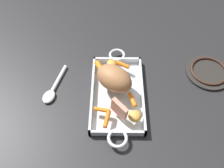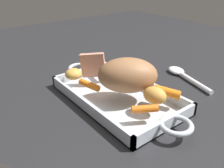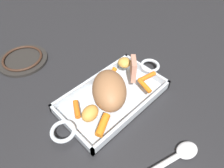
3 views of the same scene
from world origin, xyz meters
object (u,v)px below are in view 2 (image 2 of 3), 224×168
(baby_carrot_southeast, at_px, (167,92))
(baby_carrot_southwest, at_px, (113,70))
(baby_carrot_northeast, at_px, (100,67))
(serving_spoon, at_px, (183,75))
(baby_carrot_center_right, at_px, (145,109))
(roasting_dish, at_px, (117,96))
(pork_roast, at_px, (128,75))
(baby_carrot_northwest, at_px, (89,85))
(potato_golden_large, at_px, (74,74))
(potato_golden_small, at_px, (155,95))
(roast_slice_thin, at_px, (93,65))

(baby_carrot_southeast, bearing_deg, baby_carrot_southwest, -176.12)
(baby_carrot_northeast, height_order, serving_spoon, baby_carrot_northeast)
(baby_carrot_center_right, bearing_deg, roasting_dish, 169.42)
(pork_roast, distance_m, baby_carrot_northwest, 0.11)
(pork_roast, height_order, potato_golden_large, pork_roast)
(potato_golden_large, xyz_separation_m, potato_golden_small, (0.24, 0.09, 0.00))
(pork_roast, height_order, baby_carrot_northwest, pork_roast)
(baby_carrot_southwest, bearing_deg, serving_spoon, 61.48)
(potato_golden_large, bearing_deg, pork_roast, 26.70)
(roast_slice_thin, xyz_separation_m, serving_spoon, (0.13, 0.28, -0.06))
(roasting_dish, relative_size, pork_roast, 3.07)
(baby_carrot_northeast, bearing_deg, baby_carrot_southeast, 8.05)
(pork_roast, bearing_deg, baby_carrot_northwest, -136.88)
(baby_carrot_southwest, bearing_deg, roast_slice_thin, -101.04)
(baby_carrot_southeast, relative_size, potato_golden_large, 1.37)
(baby_carrot_southwest, relative_size, baby_carrot_northeast, 0.87)
(baby_carrot_northwest, bearing_deg, baby_carrot_southeast, 39.34)
(pork_roast, relative_size, roast_slice_thin, 2.18)
(potato_golden_small, xyz_separation_m, serving_spoon, (-0.10, 0.25, -0.05))
(serving_spoon, bearing_deg, baby_carrot_southeast, 131.61)
(baby_carrot_center_right, distance_m, potato_golden_large, 0.26)
(baby_carrot_northeast, bearing_deg, potato_golden_small, -3.61)
(roast_slice_thin, bearing_deg, baby_carrot_southwest, 78.96)
(pork_roast, relative_size, baby_carrot_northwest, 2.44)
(roast_slice_thin, height_order, serving_spoon, roast_slice_thin)
(serving_spoon, bearing_deg, baby_carrot_center_right, 127.06)
(baby_carrot_northeast, xyz_separation_m, serving_spoon, (0.15, 0.23, -0.04))
(pork_roast, xyz_separation_m, potato_golden_small, (0.09, 0.01, -0.02))
(roasting_dish, distance_m, baby_carrot_northwest, 0.08)
(baby_carrot_center_right, distance_m, potato_golden_small, 0.05)
(pork_roast, height_order, serving_spoon, pork_roast)
(baby_carrot_southwest, distance_m, potato_golden_large, 0.13)
(potato_golden_large, xyz_separation_m, serving_spoon, (0.15, 0.33, -0.04))
(roast_slice_thin, bearing_deg, potato_golden_large, -107.62)
(baby_carrot_southeast, height_order, baby_carrot_southwest, baby_carrot_southeast)
(roasting_dish, relative_size, baby_carrot_center_right, 7.87)
(roast_slice_thin, distance_m, potato_golden_large, 0.06)
(baby_carrot_southeast, distance_m, baby_carrot_southwest, 0.21)
(baby_carrot_center_right, relative_size, baby_carrot_southwest, 1.01)
(potato_golden_large, bearing_deg, roast_slice_thin, 72.38)
(potato_golden_small, bearing_deg, pork_roast, -173.41)
(baby_carrot_southeast, relative_size, potato_golden_small, 1.15)
(baby_carrot_northwest, bearing_deg, potato_golden_large, -175.91)
(baby_carrot_northwest, bearing_deg, roasting_dish, 50.42)
(baby_carrot_northwest, relative_size, potato_golden_small, 1.08)
(potato_golden_large, height_order, serving_spoon, potato_golden_large)
(pork_roast, distance_m, baby_carrot_southwest, 0.14)
(roast_slice_thin, height_order, baby_carrot_northeast, roast_slice_thin)
(roasting_dish, relative_size, roast_slice_thin, 6.69)
(pork_roast, height_order, baby_carrot_southeast, pork_roast)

